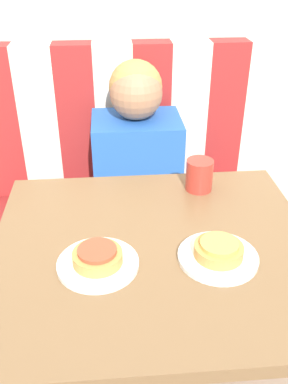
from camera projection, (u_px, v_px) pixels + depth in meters
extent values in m
cube|color=maroon|center=(138.00, 251.00, 1.90)|extent=(1.25, 0.55, 0.43)
cube|color=maroon|center=(3.00, 124.00, 1.78)|extent=(0.16, 0.10, 0.64)
cube|color=beige|center=(40.00, 123.00, 1.79)|extent=(0.16, 0.10, 0.64)
cube|color=maroon|center=(78.00, 121.00, 1.80)|extent=(0.16, 0.10, 0.64)
cube|color=beige|center=(115.00, 120.00, 1.82)|extent=(0.16, 0.10, 0.64)
cube|color=maroon|center=(151.00, 119.00, 1.83)|extent=(0.16, 0.10, 0.64)
cube|color=beige|center=(187.00, 118.00, 1.84)|extent=(0.16, 0.10, 0.64)
cube|color=maroon|center=(222.00, 117.00, 1.85)|extent=(0.16, 0.10, 0.64)
cube|color=beige|center=(258.00, 116.00, 1.86)|extent=(0.16, 0.10, 0.64)
cube|color=brown|center=(155.00, 251.00, 1.07)|extent=(0.81, 0.73, 0.03)
cylinder|color=brown|center=(154.00, 353.00, 1.26)|extent=(0.10, 0.10, 0.73)
cube|color=#2356B2|center=(137.00, 168.00, 1.69)|extent=(0.33, 0.25, 0.41)
sphere|color=#9E7051|center=(136.00, 93.00, 1.54)|extent=(0.19, 0.19, 0.19)
sphere|color=#AD8447|center=(136.00, 87.00, 1.55)|extent=(0.19, 0.19, 0.19)
cylinder|color=white|center=(98.00, 264.00, 0.99)|extent=(0.19, 0.19, 0.01)
cylinder|color=white|center=(218.00, 257.00, 1.01)|extent=(0.19, 0.19, 0.01)
cylinder|color=#C68E47|center=(98.00, 257.00, 0.98)|extent=(0.12, 0.12, 0.03)
cylinder|color=#AD472D|center=(97.00, 251.00, 0.97)|extent=(0.09, 0.09, 0.01)
cylinder|color=#C68E47|center=(219.00, 251.00, 1.00)|extent=(0.12, 0.12, 0.03)
cylinder|color=gold|center=(219.00, 244.00, 0.99)|extent=(0.09, 0.09, 0.01)
cylinder|color=#B23328|center=(199.00, 175.00, 1.27)|extent=(0.08, 0.08, 0.10)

